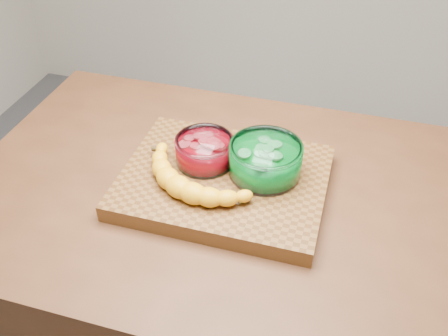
# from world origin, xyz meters

# --- Properties ---
(counter) EXTENTS (1.20, 0.80, 0.90)m
(counter) POSITION_xyz_m (0.00, 0.00, 0.45)
(counter) COLOR #4F2C17
(counter) RESTS_ON ground
(cutting_board) EXTENTS (0.45, 0.35, 0.04)m
(cutting_board) POSITION_xyz_m (0.00, 0.00, 0.92)
(cutting_board) COLOR brown
(cutting_board) RESTS_ON counter
(bowl_red) EXTENTS (0.13, 0.13, 0.06)m
(bowl_red) POSITION_xyz_m (-0.06, 0.03, 0.97)
(bowl_red) COLOR white
(bowl_red) RESTS_ON cutting_board
(bowl_green) EXTENTS (0.16, 0.16, 0.07)m
(bowl_green) POSITION_xyz_m (0.08, 0.03, 0.98)
(bowl_green) COLOR white
(bowl_green) RESTS_ON cutting_board
(banana) EXTENTS (0.29, 0.19, 0.04)m
(banana) POSITION_xyz_m (-0.05, -0.04, 0.96)
(banana) COLOR #F4A915
(banana) RESTS_ON cutting_board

